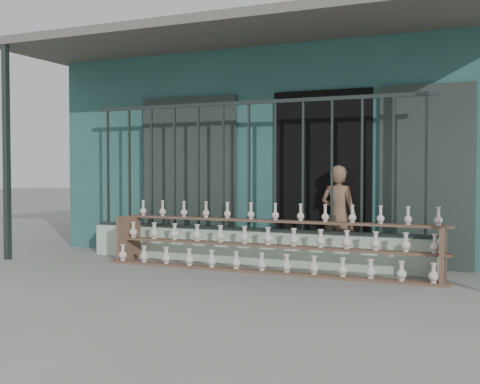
% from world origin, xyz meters
% --- Properties ---
extents(ground, '(60.00, 60.00, 0.00)m').
position_xyz_m(ground, '(0.00, 0.00, 0.00)').
color(ground, slate).
extents(workshop_building, '(7.40, 6.60, 3.21)m').
position_xyz_m(workshop_building, '(0.00, 4.23, 1.62)').
color(workshop_building, '#275450').
rests_on(workshop_building, ground).
extents(parapet_wall, '(5.00, 0.20, 0.45)m').
position_xyz_m(parapet_wall, '(0.00, 1.30, 0.23)').
color(parapet_wall, '#ADCAAE').
rests_on(parapet_wall, ground).
extents(security_fence, '(5.00, 0.04, 1.80)m').
position_xyz_m(security_fence, '(-0.00, 1.30, 1.35)').
color(security_fence, '#283330').
rests_on(security_fence, parapet_wall).
extents(shelf_rack, '(4.50, 0.68, 0.85)m').
position_xyz_m(shelf_rack, '(0.44, 0.88, 0.36)').
color(shelf_rack, brown).
rests_on(shelf_rack, ground).
extents(elderly_woman, '(0.54, 0.40, 1.36)m').
position_xyz_m(elderly_woman, '(1.20, 1.57, 0.68)').
color(elderly_woman, brown).
rests_on(elderly_woman, ground).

